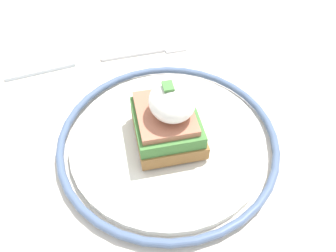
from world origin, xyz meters
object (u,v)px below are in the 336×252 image
(sandwich, at_px, (168,119))
(napkin, at_px, (37,49))
(plate, at_px, (168,139))
(fork, at_px, (149,52))

(sandwich, bearing_deg, napkin, -144.05)
(plate, height_order, napkin, plate)
(plate, bearing_deg, fork, 177.51)
(plate, height_order, sandwich, sandwich)
(napkin, bearing_deg, fork, 75.43)
(sandwich, height_order, napkin, sandwich)
(sandwich, xyz_separation_m, fork, (-0.20, 0.01, -0.05))
(plate, xyz_separation_m, sandwich, (0.00, 0.00, 0.04))
(sandwich, height_order, fork, sandwich)
(sandwich, bearing_deg, fork, 177.60)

